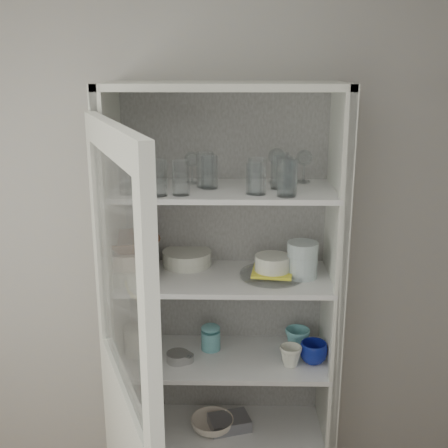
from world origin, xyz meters
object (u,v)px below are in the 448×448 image
at_px(goblet_0, 145,165).
at_px(mug_teal, 297,340).
at_px(glass_platter, 272,275).
at_px(grey_bowl_stack, 302,260).
at_px(teal_jar, 211,339).
at_px(white_canister, 136,340).
at_px(plate_stack_back, 187,258).
at_px(mug_white, 291,356).
at_px(pantry_cabinet, 224,333).
at_px(cream_dish, 212,424).
at_px(tin_box, 229,423).
at_px(measuring_cups, 178,357).
at_px(plate_stack_front, 132,272).
at_px(yellow_trivet, 272,272).
at_px(goblet_3, 304,165).
at_px(cream_bowl, 131,257).
at_px(goblet_1, 192,166).
at_px(goblet_2, 276,164).
at_px(terracotta_bowl, 130,243).
at_px(cupboard_door, 129,440).
at_px(white_ramekin, 272,263).
at_px(mug_blue, 313,353).

height_order(goblet_0, mug_teal, goblet_0).
relative_size(glass_platter, grey_bowl_stack, 1.81).
relative_size(teal_jar, white_canister, 0.81).
xyz_separation_m(plate_stack_back, white_canister, (-0.23, -0.12, -0.37)).
xyz_separation_m(plate_stack_back, mug_white, (0.48, -0.21, -0.39)).
bearing_deg(pantry_cabinet, plate_stack_back, 160.99).
xyz_separation_m(goblet_0, white_canister, (-0.06, -0.09, -0.81)).
height_order(cream_dish, tin_box, cream_dish).
height_order(measuring_cups, white_canister, white_canister).
relative_size(plate_stack_front, teal_jar, 2.16).
height_order(glass_platter, yellow_trivet, yellow_trivet).
height_order(teal_jar, white_canister, white_canister).
distance_m(measuring_cups, cream_dish, 0.42).
height_order(goblet_3, glass_platter, goblet_3).
bearing_deg(goblet_3, plate_stack_front, -166.81).
bearing_deg(cream_bowl, goblet_1, 29.06).
height_order(pantry_cabinet, goblet_1, pantry_cabinet).
relative_size(cream_bowl, mug_teal, 1.83).
xyz_separation_m(mug_teal, mug_white, (-0.05, -0.14, -0.01)).
distance_m(pantry_cabinet, glass_platter, 0.40).
bearing_deg(goblet_2, grey_bowl_stack, -45.66).
distance_m(pantry_cabinet, yellow_trivet, 0.41).
relative_size(terracotta_bowl, grey_bowl_stack, 1.56).
distance_m(pantry_cabinet, cupboard_door, 0.78).
height_order(goblet_1, white_ramekin, goblet_1).
relative_size(goblet_0, mug_white, 1.62).
bearing_deg(white_ramekin, goblet_1, 164.76).
distance_m(goblet_1, cream_dish, 1.25).
height_order(goblet_3, grey_bowl_stack, goblet_3).
relative_size(terracotta_bowl, teal_jar, 2.28).
bearing_deg(terracotta_bowl, goblet_0, 71.47).
height_order(white_ramekin, grey_bowl_stack, grey_bowl_stack).
distance_m(terracotta_bowl, tin_box, 1.03).
relative_size(goblet_2, plate_stack_front, 0.71).
height_order(plate_stack_front, mug_blue, plate_stack_front).
relative_size(goblet_2, measuring_cups, 1.61).
xyz_separation_m(cupboard_door, measuring_cups, (0.12, 0.58, 0.01)).
bearing_deg(terracotta_bowl, cupboard_door, -82.76).
xyz_separation_m(terracotta_bowl, glass_platter, (0.62, 0.05, -0.16)).
relative_size(plate_stack_front, white_canister, 1.75).
xyz_separation_m(goblet_3, mug_blue, (0.05, -0.18, -0.83)).
xyz_separation_m(cream_bowl, mug_blue, (0.81, -0.00, -0.45)).
distance_m(pantry_cabinet, terracotta_bowl, 0.64).
bearing_deg(measuring_cups, mug_blue, 0.12).
xyz_separation_m(plate_stack_back, terracotta_bowl, (-0.23, -0.18, 0.13)).
xyz_separation_m(pantry_cabinet, goblet_0, (-0.35, 0.03, 0.80)).
height_order(mug_teal, mug_white, mug_teal).
height_order(goblet_0, yellow_trivet, goblet_0).
distance_m(cupboard_door, plate_stack_back, 0.89).
height_order(cream_bowl, measuring_cups, cream_bowl).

